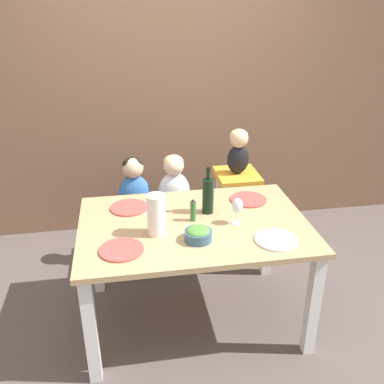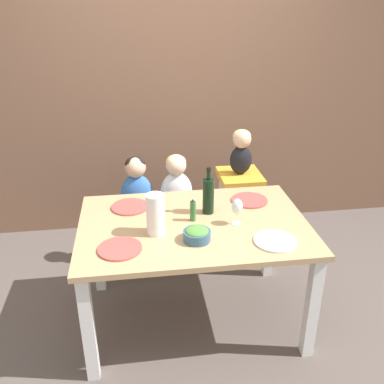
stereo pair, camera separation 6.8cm
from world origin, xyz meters
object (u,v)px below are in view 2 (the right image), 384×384
at_px(person_child_left, 136,185).
at_px(dinner_plate_back_right, 249,200).
at_px(dinner_plate_front_left, 120,249).
at_px(salad_bowl_large, 197,234).
at_px(chair_right_highchair, 239,192).
at_px(dinner_plate_front_right, 275,241).
at_px(person_baby_right, 241,149).
at_px(wine_glass_near, 237,207).
at_px(chair_far_left, 139,221).
at_px(person_child_center, 176,183).
at_px(dinner_plate_back_left, 130,207).
at_px(paper_towel_roll, 156,214).
at_px(chair_far_center, 177,218).
at_px(wine_bottle, 208,195).

height_order(person_child_left, dinner_plate_back_right, person_child_left).
bearing_deg(dinner_plate_front_left, salad_bowl_large, 5.11).
xyz_separation_m(chair_right_highchair, dinner_plate_front_right, (-0.05, -1.04, 0.18)).
height_order(person_baby_right, wine_glass_near, person_baby_right).
xyz_separation_m(chair_far_left, dinner_plate_back_right, (0.77, -0.50, 0.38)).
bearing_deg(chair_right_highchair, person_child_left, 179.91).
distance_m(person_child_center, dinner_plate_back_left, 0.61).
bearing_deg(chair_right_highchair, person_baby_right, 90.00).
height_order(paper_towel_roll, dinner_plate_front_left, paper_towel_roll).
xyz_separation_m(person_baby_right, dinner_plate_front_left, (-0.94, -1.00, -0.20)).
distance_m(person_baby_right, dinner_plate_front_right, 1.07).
xyz_separation_m(person_child_left, wine_glass_near, (0.60, -0.80, 0.17)).
height_order(chair_far_center, wine_glass_near, wine_glass_near).
xyz_separation_m(chair_far_left, dinner_plate_back_left, (-0.05, -0.49, 0.38)).
distance_m(chair_far_left, wine_bottle, 0.92).
relative_size(chair_right_highchair, person_child_center, 1.56).
distance_m(chair_right_highchair, person_baby_right, 0.37).
relative_size(paper_towel_roll, wine_glass_near, 1.48).
height_order(chair_far_center, dinner_plate_front_left, dinner_plate_front_left).
height_order(chair_far_center, dinner_plate_back_left, dinner_plate_back_left).
relative_size(chair_far_left, person_child_center, 0.94).
bearing_deg(person_child_left, person_baby_right, 0.03).
distance_m(salad_bowl_large, dinner_plate_back_left, 0.61).
xyz_separation_m(dinner_plate_front_left, dinner_plate_back_right, (0.88, 0.50, 0.00)).
distance_m(person_child_center, wine_glass_near, 0.87).
xyz_separation_m(person_child_center, dinner_plate_front_left, (-0.43, -1.00, 0.06)).
bearing_deg(chair_far_center, person_baby_right, 0.19).
bearing_deg(dinner_plate_back_left, dinner_plate_front_right, -33.87).
xyz_separation_m(person_child_center, wine_glass_near, (0.29, -0.80, 0.17)).
bearing_deg(paper_towel_roll, wine_bottle, 31.92).
bearing_deg(chair_right_highchair, wine_bottle, -120.59).
relative_size(person_child_center, paper_towel_roll, 1.88).
distance_m(chair_right_highchair, salad_bowl_large, 1.10).
bearing_deg(paper_towel_roll, person_child_center, 76.10).
xyz_separation_m(wine_bottle, paper_towel_roll, (-0.35, -0.22, 0.00)).
distance_m(chair_far_left, person_child_left, 0.32).
relative_size(person_child_center, dinner_plate_back_right, 1.92).
bearing_deg(wine_glass_near, chair_right_highchair, 74.49).
height_order(wine_bottle, wine_glass_near, wine_bottle).
bearing_deg(wine_bottle, person_child_center, 102.84).
distance_m(dinner_plate_back_left, dinner_plate_back_right, 0.82).
bearing_deg(chair_far_left, person_child_left, 90.00).
bearing_deg(dinner_plate_front_left, wine_glass_near, 15.39).
xyz_separation_m(dinner_plate_front_left, dinner_plate_front_right, (0.89, -0.04, 0.00)).
height_order(dinner_plate_front_left, dinner_plate_front_right, same).
distance_m(chair_far_left, chair_right_highchair, 0.85).
bearing_deg(person_child_center, dinner_plate_front_right, -66.03).
bearing_deg(paper_towel_roll, salad_bowl_large, -26.29).
relative_size(person_baby_right, dinner_plate_back_right, 1.45).
distance_m(paper_towel_roll, salad_bowl_large, 0.27).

